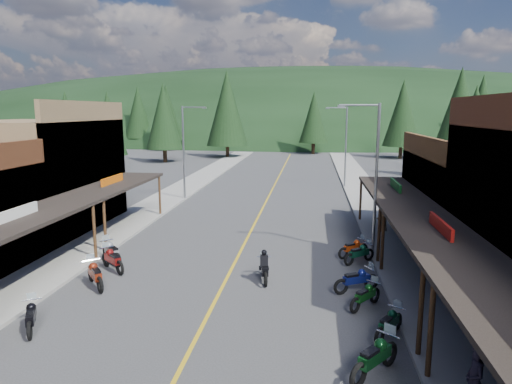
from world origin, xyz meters
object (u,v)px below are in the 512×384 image
(pine_2, at_px, (227,108))
(bike_east_10, at_px, (359,253))
(pine_0, at_px, (66,117))
(bike_west_10, at_px, (112,251))
(pine_11, at_px, (459,115))
(bike_west_7, at_px, (31,316))
(shop_east_3, at_px, (485,200))
(streetlight_3, at_px, (344,143))
(pine_1, at_px, (167,113))
(pine_10, at_px, (164,116))
(streetlight_2, at_px, (373,173))
(pine_3, at_px, (314,117))
(shop_west_3, at_px, (37,175))
(streetlight_1, at_px, (185,148))
(pine_7, at_px, (138,112))
(pine_8, at_px, (108,124))
(pedestrian_east_b, at_px, (382,219))
(rider_on_bike, at_px, (264,268))
(bike_east_6, at_px, (375,356))
(bike_west_9, at_px, (112,258))
(pine_4, at_px, (403,113))
(bike_east_8, at_px, (365,295))
(bike_east_11, at_px, (353,247))
(bike_east_7, at_px, (389,322))
(pine_5, at_px, (481,108))
(pine_9, at_px, (474,121))
(pedestrian_east_a, at_px, (475,381))
(bike_east_9, at_px, (357,279))

(pine_2, relative_size, bike_east_10, 7.07)
(pine_0, height_order, bike_west_10, pine_0)
(pine_11, distance_m, bike_west_7, 48.08)
(shop_east_3, xyz_separation_m, bike_east_10, (-7.49, -4.56, -1.97))
(streetlight_3, bearing_deg, pine_0, 145.72)
(pine_1, relative_size, pine_10, 1.08)
(streetlight_2, relative_size, pine_3, 0.73)
(shop_west_3, xyz_separation_m, pine_0, (-26.22, 50.70, 2.96))
(streetlight_1, xyz_separation_m, pine_7, (-25.05, 54.00, 2.78))
(pine_8, height_order, pedestrian_east_b, pine_8)
(bike_west_7, relative_size, rider_on_bike, 0.94)
(shop_east_3, xyz_separation_m, pine_1, (-37.75, 58.70, 4.70))
(bike_east_6, bearing_deg, bike_west_7, -147.51)
(shop_west_3, height_order, bike_west_9, shop_west_3)
(pine_7, bearing_deg, pine_4, -17.74)
(shop_west_3, distance_m, pine_4, 58.27)
(bike_west_9, height_order, bike_east_8, bike_west_9)
(shop_east_3, height_order, bike_west_7, shop_east_3)
(shop_east_3, xyz_separation_m, bike_east_11, (-7.70, -3.58, -1.98))
(pine_11, bearing_deg, bike_east_11, -114.73)
(shop_east_3, bearing_deg, streetlight_1, 152.67)
(streetlight_2, height_order, bike_east_7, streetlight_2)
(pine_2, xyz_separation_m, bike_west_7, (4.13, -59.98, -7.43))
(shop_west_3, distance_m, pine_1, 59.70)
(pine_11, xyz_separation_m, bike_west_10, (-26.19, -32.72, -6.55))
(shop_east_3, bearing_deg, rider_on_bike, -147.80)
(pine_2, distance_m, bike_east_11, 53.31)
(shop_east_3, distance_m, bike_west_10, 20.92)
(streetlight_1, height_order, bike_west_9, streetlight_1)
(streetlight_1, bearing_deg, pine_2, 94.84)
(pine_3, distance_m, pine_10, 27.20)
(streetlight_2, bearing_deg, pine_5, 67.09)
(pine_5, relative_size, bike_east_8, 7.19)
(pine_11, height_order, bike_east_11, pine_11)
(pine_11, xyz_separation_m, rider_on_bike, (-18.24, -34.25, -6.57))
(pine_1, xyz_separation_m, pine_9, (48.00, -25.00, -0.86))
(pine_0, height_order, pedestrian_east_a, pine_0)
(pine_2, height_order, pine_11, pine_2)
(pine_1, distance_m, bike_east_8, 75.20)
(streetlight_2, relative_size, bike_west_7, 4.04)
(shop_west_3, distance_m, pine_11, 43.22)
(bike_east_9, bearing_deg, pine_10, 178.90)
(pine_11, bearing_deg, bike_east_9, -112.08)
(bike_west_10, xyz_separation_m, bike_east_8, (12.16, -3.93, -0.08))
(bike_east_10, bearing_deg, bike_west_9, -117.88)
(shop_west_3, bearing_deg, bike_west_10, -38.39)
(streetlight_1, relative_size, pine_10, 0.69)
(shop_west_3, distance_m, bike_east_11, 20.38)
(pine_9, xyz_separation_m, bike_west_9, (-29.64, -40.83, -5.75))
(streetlight_2, bearing_deg, bike_east_8, -98.40)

